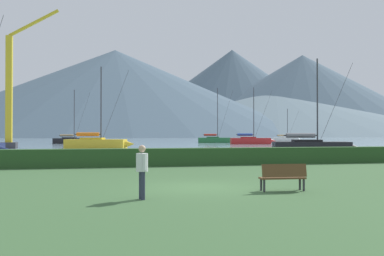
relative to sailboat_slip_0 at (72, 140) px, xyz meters
The scene contains 16 objects.
ground_plane 72.73m from the sailboat_slip_0, 83.95° to the right, with size 1000.00×1000.00×0.00m, color #385B33.
harbor_water 65.13m from the sailboat_slip_0, 83.24° to the left, with size 320.00×246.00×0.00m, color gray.
hedge_line 61.80m from the sailboat_slip_0, 82.88° to the right, with size 80.00×1.20×1.08m, color #284C23.
sailboat_slip_0 is the anchor object (origin of this frame).
sailboat_slip_1 29.24m from the sailboat_slip_0, ahead, with size 8.07×4.35×11.61m.
sailboat_slip_3 29.68m from the sailboat_slip_0, 81.44° to the right, with size 9.11×4.73×10.72m.
sailboat_slip_4 34.39m from the sailboat_slip_0, 19.61° to the right, with size 8.54×3.93×10.45m.
sailboat_slip_6 52.46m from the sailboat_slip_0, 14.56° to the left, with size 7.20×3.36×8.13m.
sailboat_slip_8 54.37m from the sailboat_slip_0, 62.48° to the right, with size 8.70×4.43×9.44m.
park_bench_near_path 74.71m from the sailboat_slip_0, 82.12° to the right, with size 1.62×0.57×0.95m.
person_standing_walker 75.01m from the sailboat_slip_0, 85.98° to the right, with size 0.36×0.56×1.65m.
dock_crane 27.24m from the sailboat_slip_0, 104.81° to the right, with size 7.34×2.00×18.95m.
distant_hill_west_ridge 331.44m from the sailboat_slip_0, 55.48° to the left, with size 243.43×243.43×71.70m, color #425666.
distant_hill_central_peak 352.93m from the sailboat_slip_0, 66.87° to the left, with size 228.27×228.27×83.72m, color #425666.
distant_hill_east_ridge 283.63m from the sailboat_slip_0, 58.57° to the left, with size 277.97×277.97×36.06m, color slate.
distant_hill_far_shoulder 234.12m from the sailboat_slip_0, 85.04° to the left, with size 279.44×279.44×61.71m, color #425666.
Camera 1 is at (-3.90, -15.87, 2.01)m, focal length 41.24 mm.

